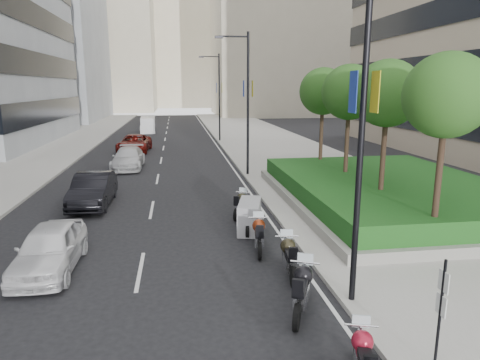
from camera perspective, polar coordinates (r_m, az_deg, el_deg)
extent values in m
plane|color=black|center=(10.65, -6.37, -20.28)|extent=(160.00, 160.00, 0.00)
cube|color=#9E9B93|center=(40.44, 4.82, 4.29)|extent=(10.00, 100.00, 0.15)
cube|color=#9E9B93|center=(41.11, -25.07, 3.29)|extent=(8.00, 100.00, 0.15)
cube|color=silver|center=(39.58, -2.69, 4.04)|extent=(0.12, 100.00, 0.01)
cube|color=silver|center=(39.41, -10.25, 3.82)|extent=(0.12, 100.00, 0.01)
cube|color=gray|center=(82.99, -26.36, 17.56)|extent=(22.00, 26.00, 30.00)
cube|color=#B7AD93|center=(92.52, 5.87, 19.93)|extent=(28.00, 24.00, 36.00)
cube|color=#B7AD93|center=(110.99, -18.52, 17.59)|extent=(26.00, 24.00, 34.00)
cube|color=#B7AD93|center=(129.67, -7.82, 18.13)|extent=(30.00, 24.00, 38.00)
cube|color=gray|center=(22.21, 19.25, -2.36)|extent=(10.00, 14.00, 0.40)
cube|color=#144817|center=(22.07, 19.36, -0.86)|extent=(9.40, 13.40, 0.80)
cylinder|color=#332319|center=(15.95, 24.89, -0.31)|extent=(0.22, 0.22, 4.00)
sphere|color=#184E19|center=(15.63, 25.87, 10.13)|extent=(2.80, 2.80, 2.80)
cylinder|color=#332319|center=(19.34, 18.48, 2.26)|extent=(0.22, 0.22, 4.00)
sphere|color=#184E19|center=(19.08, 19.08, 10.86)|extent=(2.80, 2.80, 2.80)
cylinder|color=#332319|center=(22.93, 14.01, 4.03)|extent=(0.22, 0.22, 4.00)
sphere|color=#184E19|center=(22.71, 14.39, 11.28)|extent=(2.80, 2.80, 2.80)
cylinder|color=#332319|center=(26.64, 10.75, 5.29)|extent=(0.22, 0.22, 4.00)
sphere|color=#184E19|center=(26.45, 11.01, 11.54)|extent=(2.80, 2.80, 2.80)
cylinder|color=black|center=(11.01, 15.88, 5.48)|extent=(0.16, 0.16, 9.00)
cube|color=gold|center=(11.06, 17.56, 11.13)|extent=(0.02, 0.45, 1.00)
cube|color=navy|center=(10.83, 14.85, 11.27)|extent=(0.02, 0.45, 1.00)
cylinder|color=black|center=(27.37, 1.06, 9.79)|extent=(0.16, 0.16, 9.00)
cylinder|color=black|center=(27.37, -0.86, 18.59)|extent=(1.80, 0.10, 0.10)
cube|color=black|center=(27.26, -2.84, 18.50)|extent=(0.50, 0.22, 0.14)
cube|color=gold|center=(27.39, 1.66, 12.09)|extent=(0.02, 0.45, 1.00)
cube|color=navy|center=(27.30, 0.48, 12.09)|extent=(0.02, 0.45, 1.00)
cylinder|color=black|center=(45.21, -2.77, 10.79)|extent=(0.16, 0.16, 9.00)
cylinder|color=black|center=(45.21, -4.01, 16.10)|extent=(1.80, 0.10, 0.10)
cube|color=black|center=(45.15, -5.19, 16.03)|extent=(0.50, 0.22, 0.14)
cube|color=gold|center=(45.23, -2.42, 12.19)|extent=(0.02, 0.45, 1.00)
cube|color=navy|center=(45.17, -3.14, 12.18)|extent=(0.02, 0.45, 1.00)
cylinder|color=black|center=(9.69, 25.06, -16.45)|extent=(0.06, 0.06, 2.50)
cube|color=silver|center=(9.34, 25.52, -12.12)|extent=(0.02, 0.32, 0.42)
cube|color=silver|center=(9.55, 25.23, -14.86)|extent=(0.02, 0.32, 0.42)
cylinder|color=black|center=(10.05, 15.43, -20.96)|extent=(0.27, 0.58, 0.57)
sphere|color=maroon|center=(9.38, 16.01, -19.97)|extent=(0.44, 0.44, 0.44)
cylinder|color=silver|center=(9.49, 15.87, -18.15)|extent=(0.66, 0.23, 0.05)
cylinder|color=black|center=(10.83, 7.56, -17.68)|extent=(0.38, 0.65, 0.66)
cylinder|color=black|center=(12.31, 8.70, -13.81)|extent=(0.38, 0.65, 0.66)
cube|color=silver|center=(11.43, 8.17, -14.95)|extent=(0.65, 0.95, 0.44)
sphere|color=black|center=(11.57, 8.46, -12.41)|extent=(0.51, 0.51, 0.51)
cube|color=black|center=(11.00, 8.00, -14.13)|extent=(0.59, 0.84, 0.17)
cylinder|color=silver|center=(11.74, 8.67, -10.80)|extent=(0.74, 0.37, 0.05)
cylinder|color=black|center=(12.82, 7.09, -12.75)|extent=(0.18, 0.63, 0.62)
cylinder|color=black|center=(14.27, 6.03, -10.04)|extent=(0.18, 0.63, 0.62)
cube|color=silver|center=(13.43, 6.58, -10.74)|extent=(0.39, 0.88, 0.42)
sphere|color=black|center=(13.59, 6.40, -8.72)|extent=(0.48, 0.48, 0.48)
cube|color=black|center=(13.03, 6.82, -9.96)|extent=(0.36, 0.78, 0.16)
cylinder|color=silver|center=(13.76, 6.26, -7.47)|extent=(0.74, 0.13, 0.05)
cylinder|color=black|center=(14.62, 2.65, -9.42)|extent=(0.21, 0.62, 0.61)
cylinder|color=black|center=(16.10, 2.43, -7.34)|extent=(0.21, 0.62, 0.61)
cube|color=silver|center=(15.25, 2.55, -7.80)|extent=(0.42, 0.88, 0.41)
sphere|color=maroon|center=(15.44, 2.51, -6.08)|extent=(0.47, 0.47, 0.47)
cube|color=black|center=(14.87, 2.60, -7.06)|extent=(0.39, 0.77, 0.16)
cylinder|color=silver|center=(15.62, 2.48, -5.01)|extent=(0.73, 0.16, 0.05)
cylinder|color=black|center=(16.65, 1.07, -6.68)|extent=(0.26, 0.61, 0.60)
cylinder|color=black|center=(18.11, 1.46, -5.09)|extent=(0.26, 0.61, 0.60)
cube|color=gray|center=(17.28, 1.28, -4.82)|extent=(1.29, 2.16, 1.20)
cylinder|color=black|center=(18.62, -0.54, -4.65)|extent=(0.32, 0.57, 0.57)
cylinder|color=black|center=(19.98, 0.55, -3.45)|extent=(0.32, 0.57, 0.57)
cube|color=silver|center=(19.21, -0.01, -3.62)|extent=(0.56, 0.83, 0.39)
sphere|color=#2A2717|center=(19.40, 0.22, -2.39)|extent=(0.44, 0.44, 0.44)
cube|color=black|center=(18.87, -0.21, -2.99)|extent=(0.50, 0.73, 0.15)
cylinder|color=silver|center=(19.58, 0.40, -1.64)|extent=(0.64, 0.31, 0.05)
imported|color=white|center=(14.93, -24.02, -8.32)|extent=(1.73, 4.30, 1.46)
imported|color=black|center=(22.12, -19.01, -1.22)|extent=(1.73, 4.82, 1.58)
imported|color=#B4B5B7|center=(31.51, -14.68, 2.84)|extent=(2.15, 5.10, 1.47)
imported|color=#5C0E0B|center=(39.33, -13.91, 4.77)|extent=(2.92, 5.72, 1.55)
cube|color=silver|center=(56.20, -12.16, 7.22)|extent=(1.93, 4.62, 1.91)
cube|color=silver|center=(54.52, -12.25, 6.58)|extent=(1.78, 1.17, 1.00)
cylinder|color=black|center=(54.68, -13.00, 6.37)|extent=(0.23, 0.64, 0.64)
cylinder|color=black|center=(54.59, -11.47, 6.43)|extent=(0.23, 0.64, 0.64)
cylinder|color=black|center=(57.75, -12.77, 6.69)|extent=(0.23, 0.64, 0.64)
cylinder|color=black|center=(57.66, -11.32, 6.74)|extent=(0.23, 0.64, 0.64)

